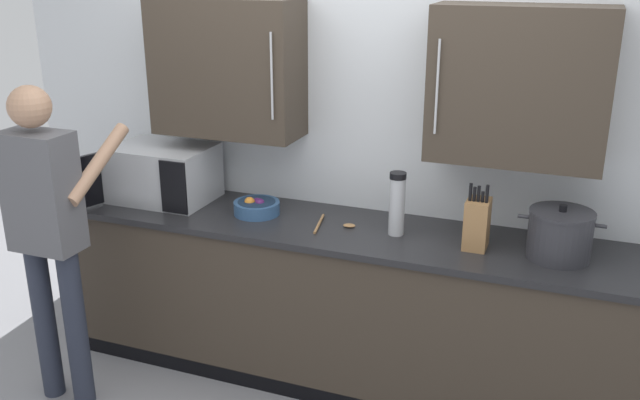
{
  "coord_description": "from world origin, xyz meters",
  "views": [
    {
      "loc": [
        1.06,
        -2.4,
        2.23
      ],
      "look_at": [
        -0.15,
        0.72,
        1.05
      ],
      "focal_mm": 38.9,
      "sensor_mm": 36.0,
      "label": 1
    }
  ],
  "objects": [
    {
      "name": "counter_unit",
      "position": [
        0.0,
        0.77,
        0.45
      ],
      "size": [
        3.14,
        0.63,
        0.9
      ],
      "color": "#3D3328",
      "rests_on": "ground_plane"
    },
    {
      "name": "microwave_oven",
      "position": [
        -1.18,
        0.8,
        1.06
      ],
      "size": [
        0.7,
        0.79,
        0.32
      ],
      "color": "#B7BABF",
      "rests_on": "counter_unit"
    },
    {
      "name": "stock_pot",
      "position": [
        1.02,
        0.76,
        1.02
      ],
      "size": [
        0.39,
        0.3,
        0.26
      ],
      "color": "#2D2D33",
      "rests_on": "counter_unit"
    },
    {
      "name": "fruit_bowl",
      "position": [
        -0.54,
        0.78,
        0.94
      ],
      "size": [
        0.25,
        0.25,
        0.1
      ],
      "color": "#335684",
      "rests_on": "counter_unit"
    },
    {
      "name": "knife_block",
      "position": [
        0.64,
        0.75,
        1.02
      ],
      "size": [
        0.11,
        0.15,
        0.33
      ],
      "color": "#A37547",
      "rests_on": "counter_unit"
    },
    {
      "name": "back_wall_tiled",
      "position": [
        -0.0,
        1.08,
        1.46
      ],
      "size": [
        4.36,
        0.44,
        2.8
      ],
      "color": "silver",
      "rests_on": "ground_plane"
    },
    {
      "name": "thermos_flask",
      "position": [
        0.24,
        0.77,
        1.06
      ],
      "size": [
        0.08,
        0.08,
        0.33
      ],
      "color": "#B7BABF",
      "rests_on": "counter_unit"
    },
    {
      "name": "wooden_spoon",
      "position": [
        -0.09,
        0.76,
        0.91
      ],
      "size": [
        0.22,
        0.26,
        0.02
      ],
      "color": "#A37547",
      "rests_on": "counter_unit"
    },
    {
      "name": "person_figure",
      "position": [
        -1.33,
        0.07,
        1.0
      ],
      "size": [
        0.45,
        0.55,
        1.67
      ],
      "color": "#282D3D",
      "rests_on": "ground_plane"
    }
  ]
}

